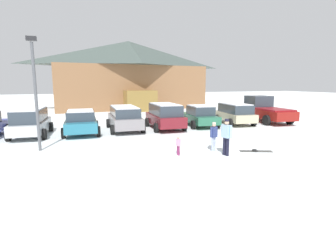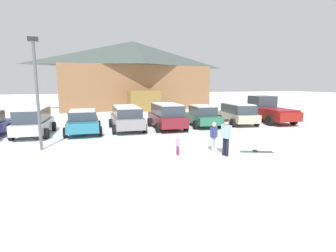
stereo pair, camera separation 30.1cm
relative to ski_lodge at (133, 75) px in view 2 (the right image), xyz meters
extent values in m
plane|color=white|center=(-2.87, -28.28, -4.36)|extent=(160.00, 160.00, 0.00)
cube|color=#885F3D|center=(0.00, 0.06, -1.66)|extent=(18.85, 8.92, 5.39)
pyramid|color=#404C47|center=(0.00, 0.06, 2.63)|extent=(19.47, 9.55, 3.19)
cube|color=olive|center=(0.24, -4.85, -3.16)|extent=(3.68, 1.97, 2.40)
cylinder|color=black|center=(-11.22, -15.21, -4.04)|extent=(0.29, 0.66, 0.64)
cube|color=#B7BBC0|center=(-9.71, -16.60, -3.73)|extent=(2.04, 4.44, 0.61)
cube|color=#2D3842|center=(-9.72, -16.69, -3.06)|extent=(1.76, 3.39, 0.73)
cube|color=white|center=(-9.72, -16.69, -2.67)|extent=(1.64, 3.22, 0.06)
cylinder|color=black|center=(-10.54, -15.20, -4.04)|extent=(0.27, 0.65, 0.64)
cylinder|color=black|center=(-8.68, -15.34, -4.04)|extent=(0.27, 0.65, 0.64)
cylinder|color=black|center=(-10.74, -17.87, -4.04)|extent=(0.27, 0.65, 0.64)
cylinder|color=black|center=(-8.88, -18.01, -4.04)|extent=(0.27, 0.65, 0.64)
cube|color=teal|center=(-6.78, -16.88, -3.73)|extent=(2.06, 4.20, 0.61)
cube|color=#2D3842|center=(-6.78, -17.08, -3.15)|extent=(1.74, 2.21, 0.56)
cube|color=white|center=(-6.78, -17.08, -2.84)|extent=(1.63, 2.10, 0.06)
cylinder|color=black|center=(-7.73, -15.56, -4.04)|extent=(0.25, 0.65, 0.64)
cylinder|color=black|center=(-5.71, -15.64, -4.04)|extent=(0.25, 0.65, 0.64)
cylinder|color=black|center=(-7.84, -18.11, -4.04)|extent=(0.25, 0.65, 0.64)
cylinder|color=black|center=(-5.82, -18.20, -4.04)|extent=(0.25, 0.65, 0.64)
cube|color=gray|center=(-3.89, -16.54, -3.69)|extent=(2.02, 4.64, 0.69)
cube|color=#2D3842|center=(-3.90, -16.63, -3.05)|extent=(1.76, 3.54, 0.60)
cube|color=white|center=(-3.90, -16.63, -2.72)|extent=(1.64, 3.36, 0.06)
cylinder|color=black|center=(-4.84, -15.09, -4.04)|extent=(0.24, 0.65, 0.64)
cylinder|color=black|center=(-2.85, -15.16, -4.04)|extent=(0.24, 0.65, 0.64)
cylinder|color=black|center=(-4.94, -17.92, -4.04)|extent=(0.24, 0.65, 0.64)
cylinder|color=black|center=(-2.95, -18.00, -4.04)|extent=(0.24, 0.65, 0.64)
cube|color=maroon|center=(-1.07, -16.96, -3.69)|extent=(2.04, 4.33, 0.70)
cube|color=#2D3842|center=(-1.07, -17.04, -2.98)|extent=(1.77, 3.30, 0.73)
cube|color=white|center=(-1.07, -17.04, -2.58)|extent=(1.65, 3.13, 0.06)
cylinder|color=black|center=(-2.00, -15.60, -4.04)|extent=(0.25, 0.65, 0.64)
cylinder|color=black|center=(-0.01, -15.69, -4.04)|extent=(0.25, 0.65, 0.64)
cylinder|color=black|center=(-2.12, -18.23, -4.04)|extent=(0.25, 0.65, 0.64)
cylinder|color=black|center=(-0.13, -18.32, -4.04)|extent=(0.25, 0.65, 0.64)
cube|color=#28664B|center=(1.81, -16.74, -3.75)|extent=(2.09, 4.18, 0.57)
cube|color=#2D3842|center=(1.79, -16.94, -3.15)|extent=(1.71, 2.23, 0.64)
cube|color=white|center=(1.79, -16.94, -2.80)|extent=(1.60, 2.11, 0.06)
cylinder|color=black|center=(0.98, -15.41, -4.04)|extent=(0.28, 0.66, 0.64)
cylinder|color=black|center=(2.86, -15.57, -4.04)|extent=(0.28, 0.66, 0.64)
cylinder|color=black|center=(0.76, -17.90, -4.04)|extent=(0.28, 0.66, 0.64)
cylinder|color=black|center=(2.64, -18.07, -4.04)|extent=(0.28, 0.66, 0.64)
cube|color=#BBB18E|center=(4.90, -16.84, -3.74)|extent=(2.27, 4.21, 0.60)
cube|color=#2D3842|center=(4.89, -16.92, -3.10)|extent=(1.94, 3.22, 0.67)
cube|color=white|center=(4.89, -16.92, -2.74)|extent=(1.82, 3.06, 0.06)
cylinder|color=black|center=(4.07, -15.49, -4.04)|extent=(0.29, 0.66, 0.64)
cylinder|color=black|center=(6.01, -15.72, -4.04)|extent=(0.29, 0.66, 0.64)
cylinder|color=black|center=(3.78, -17.97, -4.04)|extent=(0.29, 0.66, 0.64)
cylinder|color=black|center=(5.72, -18.20, -4.04)|extent=(0.29, 0.66, 0.64)
cube|color=maroon|center=(8.06, -16.74, -3.61)|extent=(2.46, 5.66, 0.70)
cube|color=#2D3842|center=(8.16, -15.64, -2.73)|extent=(1.97, 1.92, 1.05)
cube|color=maroon|center=(7.98, -17.70, -3.20)|extent=(2.24, 3.19, 0.12)
cylinder|color=black|center=(7.13, -14.99, -3.96)|extent=(0.33, 0.82, 0.80)
cylinder|color=black|center=(9.28, -15.19, -3.96)|extent=(0.33, 0.82, 0.80)
cylinder|color=black|center=(6.84, -18.29, -3.96)|extent=(0.33, 0.82, 0.80)
cylinder|color=black|center=(8.99, -18.48, -3.96)|extent=(0.33, 0.82, 0.80)
cylinder|color=#A1ADD0|center=(-1.04, -23.78, -4.01)|extent=(0.13, 0.13, 0.69)
cylinder|color=#A1ADD0|center=(-0.90, -23.71, -4.01)|extent=(0.13, 0.13, 0.69)
cube|color=navy|center=(-0.97, -23.75, -3.42)|extent=(0.39, 0.33, 0.49)
cylinder|color=navy|center=(-1.16, -23.84, -3.41)|extent=(0.09, 0.09, 0.46)
cylinder|color=navy|center=(-0.78, -23.65, -3.41)|extent=(0.09, 0.09, 0.46)
sphere|color=tan|center=(-0.97, -23.75, -3.09)|extent=(0.18, 0.18, 0.18)
cylinder|color=beige|center=(-0.97, -23.75, -3.00)|extent=(0.17, 0.17, 0.08)
cylinder|color=#7E2A58|center=(-2.82, -23.87, -4.14)|extent=(0.08, 0.08, 0.44)
cylinder|color=#7E2A58|center=(-2.84, -23.77, -4.14)|extent=(0.08, 0.08, 0.44)
cube|color=#E19BBF|center=(-2.83, -23.82, -3.77)|extent=(0.17, 0.24, 0.31)
cylinder|color=#E19BBF|center=(-2.80, -23.95, -3.76)|extent=(0.06, 0.06, 0.29)
cylinder|color=#E19BBF|center=(-2.86, -23.69, -3.76)|extent=(0.06, 0.06, 0.29)
sphere|color=tan|center=(-2.83, -23.82, -3.55)|extent=(0.11, 0.11, 0.11)
cylinder|color=beige|center=(-2.83, -23.82, -3.49)|extent=(0.11, 0.11, 0.05)
cylinder|color=black|center=(-0.84, -24.50, -3.95)|extent=(0.15, 0.15, 0.82)
cylinder|color=black|center=(-0.80, -24.68, -3.95)|extent=(0.15, 0.15, 0.82)
cube|color=#99BEE3|center=(-0.82, -24.59, -3.25)|extent=(0.33, 0.45, 0.58)
cylinder|color=#99BEE3|center=(-0.88, -24.34, -3.23)|extent=(0.11, 0.11, 0.55)
cylinder|color=#99BEE3|center=(-0.76, -24.84, -3.23)|extent=(0.11, 0.11, 0.55)
sphere|color=tan|center=(-0.82, -24.59, -2.85)|extent=(0.21, 0.21, 0.21)
cylinder|color=#1D1D31|center=(-0.82, -24.59, -2.74)|extent=(0.20, 0.20, 0.10)
cube|color=#272420|center=(0.96, -24.42, -4.35)|extent=(1.46, 0.67, 0.02)
cube|color=black|center=(0.91, -24.40, -4.31)|extent=(0.22, 0.15, 0.06)
cube|color=#272420|center=(0.88, -24.60, -4.35)|extent=(1.46, 0.67, 0.02)
cube|color=black|center=(0.84, -24.58, -4.31)|extent=(0.22, 0.15, 0.06)
cylinder|color=#515459|center=(-8.84, -20.73, -1.81)|extent=(0.14, 0.14, 5.10)
cube|color=#232326|center=(-8.84, -20.73, 0.89)|extent=(0.44, 0.24, 0.20)
camera|label=1|loc=(-7.26, -34.52, -1.11)|focal=28.00mm
camera|label=2|loc=(-6.98, -34.62, -1.11)|focal=28.00mm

